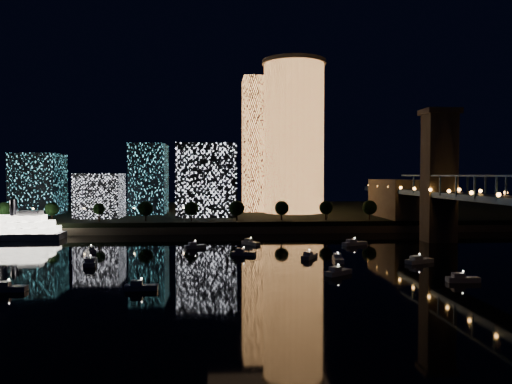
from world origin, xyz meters
TOP-DOWN VIEW (x-y plane):
  - ground at (0.00, 0.00)m, footprint 520.00×520.00m
  - far_bank at (0.00, 160.00)m, footprint 420.00×160.00m
  - seawall at (0.00, 82.00)m, footprint 420.00×6.00m
  - tower_cylindrical at (21.94, 132.73)m, footprint 34.00×34.00m
  - tower_rectangular at (6.86, 146.86)m, footprint 23.22×23.22m
  - midrise_blocks at (-59.84, 122.06)m, footprint 112.37×44.13m
  - truss_bridge at (65.00, 3.72)m, footprint 13.00×266.00m
  - motorboats at (-5.95, 12.19)m, footprint 111.04×73.72m
  - esplanade_trees at (-25.45, 88.00)m, footprint 166.44×6.74m
  - street_lamps at (-34.00, 94.00)m, footprint 132.70×0.70m

SIDE VIEW (x-z plane):
  - ground at x=0.00m, z-range 0.00..0.00m
  - motorboats at x=-5.95m, z-range -0.58..2.20m
  - seawall at x=0.00m, z-range 0.00..3.00m
  - far_bank at x=0.00m, z-range 0.00..5.00m
  - street_lamps at x=-34.00m, z-range 6.20..11.85m
  - esplanade_trees at x=-25.45m, z-range 6.04..14.91m
  - truss_bridge at x=65.00m, z-range -8.75..41.25m
  - midrise_blocks at x=-59.84m, z-range 3.25..39.49m
  - tower_rectangular at x=6.86m, z-range 5.00..78.89m
  - tower_cylindrical at x=21.94m, z-range 5.13..86.08m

